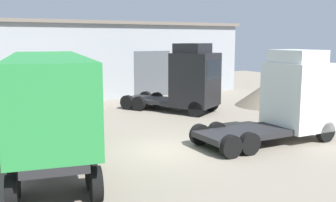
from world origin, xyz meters
TOP-DOWN VIEW (x-y plane):
  - ground_plane at (0.00, 0.00)m, footprint 60.00×60.00m
  - warehouse_building at (0.00, 18.97)m, footprint 30.24×10.45m
  - tractor_unit_white at (5.67, -1.14)m, footprint 6.40×2.70m
  - container_trailer_green at (-4.67, 0.72)m, footprint 4.44×9.99m
  - tractor_unit_black at (5.29, 6.68)m, footprint 5.19×6.46m
  - gravel_pile at (11.39, 6.08)m, footprint 4.60×4.60m

SIDE VIEW (x-z plane):
  - ground_plane at x=0.00m, z-range 0.00..0.00m
  - gravel_pile at x=11.39m, z-range 0.00..1.69m
  - tractor_unit_white at x=5.67m, z-range -0.12..3.93m
  - tractor_unit_black at x=5.29m, z-range -0.12..4.15m
  - container_trailer_green at x=-4.67m, z-range 0.55..4.50m
  - warehouse_building at x=0.00m, z-range 0.01..5.88m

